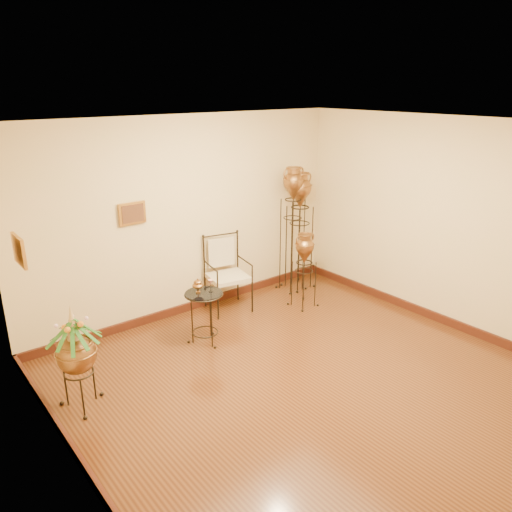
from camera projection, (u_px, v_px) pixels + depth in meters
ground at (311, 383)px, 5.58m from camera, size 5.00×5.00×0.00m
room_shell at (316, 235)px, 5.01m from camera, size 5.02×5.02×2.81m
amphora_tall at (292, 228)px, 7.81m from camera, size 0.40×0.40×2.00m
amphora_mid at (299, 230)px, 7.92m from camera, size 0.47×0.47×1.91m
amphora_short at (304, 270)px, 7.34m from camera, size 0.39×0.39×1.15m
planter_urn at (76, 351)px, 4.97m from camera, size 0.64×0.64×1.17m
armchair at (228, 274)px, 7.23m from camera, size 0.72×0.69×1.11m
side_table at (205, 317)px, 6.35m from camera, size 0.58×0.58×0.87m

